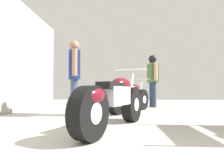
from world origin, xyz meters
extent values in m
plane|color=#A8A399|center=(0.00, 3.12, 0.00)|extent=(14.99, 14.99, 0.00)
cylinder|color=black|center=(0.13, 2.78, 0.31)|extent=(0.41, 0.65, 0.63)
cylinder|color=silver|center=(0.13, 2.78, 0.31)|extent=(0.27, 0.29, 0.24)
cylinder|color=black|center=(-0.42, 1.48, 0.31)|extent=(0.41, 0.65, 0.63)
cylinder|color=silver|center=(-0.42, 1.48, 0.31)|extent=(0.27, 0.29, 0.24)
cube|color=silver|center=(-0.15, 2.13, 0.49)|extent=(0.46, 0.67, 0.27)
ellipsoid|color=#5B0F19|center=(-0.06, 2.33, 0.66)|extent=(0.43, 0.57, 0.21)
cube|color=black|center=(-0.22, 1.97, 0.64)|extent=(0.38, 0.52, 0.10)
ellipsoid|color=#5B0F19|center=(-0.40, 1.52, 0.51)|extent=(0.40, 0.49, 0.23)
cylinder|color=silver|center=(0.11, 2.75, 0.61)|extent=(0.14, 0.25, 0.57)
cylinder|color=silver|center=(0.10, 2.71, 0.94)|extent=(0.57, 0.27, 0.04)
cylinder|color=silver|center=(-0.39, 1.91, 0.22)|extent=(0.29, 0.53, 0.09)
cylinder|color=black|center=(0.52, 4.89, 0.30)|extent=(0.49, 0.63, 0.60)
cylinder|color=silver|center=(0.52, 4.89, 0.30)|extent=(0.31, 0.31, 0.23)
cylinder|color=black|center=(-0.18, 3.73, 0.30)|extent=(0.49, 0.63, 0.60)
cylinder|color=silver|center=(-0.18, 3.73, 0.30)|extent=(0.31, 0.31, 0.23)
cube|color=silver|center=(0.17, 4.31, 0.47)|extent=(0.50, 0.63, 0.26)
ellipsoid|color=#5B0F19|center=(0.28, 4.49, 0.64)|extent=(0.46, 0.54, 0.21)
cube|color=black|center=(0.08, 4.16, 0.61)|extent=(0.41, 0.49, 0.09)
ellipsoid|color=#5B0F19|center=(-0.15, 3.77, 0.49)|extent=(0.42, 0.48, 0.22)
cylinder|color=silver|center=(0.50, 4.86, 0.58)|extent=(0.16, 0.23, 0.54)
cylinder|color=silver|center=(0.48, 4.83, 0.90)|extent=(0.52, 0.33, 0.03)
cylinder|color=silver|center=(-0.09, 4.14, 0.21)|extent=(0.34, 0.49, 0.08)
cylinder|color=#384766|center=(-1.18, 3.63, 0.41)|extent=(0.20, 0.20, 0.83)
cylinder|color=#384766|center=(-1.12, 3.44, 0.41)|extent=(0.20, 0.20, 0.83)
cube|color=navy|center=(-1.15, 3.53, 1.15)|extent=(0.37, 0.51, 0.64)
cylinder|color=#9E7051|center=(-1.23, 3.81, 1.17)|extent=(0.14, 0.14, 0.58)
cylinder|color=#9E7051|center=(-1.07, 3.26, 1.17)|extent=(0.14, 0.14, 0.58)
sphere|color=#9E7051|center=(-1.15, 3.53, 1.60)|extent=(0.23, 0.23, 0.23)
cylinder|color=#2D3851|center=(0.99, 5.84, 0.42)|extent=(0.19, 0.19, 0.85)
cylinder|color=#2D3851|center=(1.03, 5.63, 0.42)|extent=(0.19, 0.19, 0.85)
cube|color=#476638|center=(1.01, 5.73, 1.17)|extent=(0.33, 0.51, 0.65)
cylinder|color=tan|center=(0.95, 6.02, 1.20)|extent=(0.13, 0.13, 0.59)
cylinder|color=tan|center=(1.06, 5.45, 1.20)|extent=(0.13, 0.13, 0.59)
sphere|color=black|center=(1.01, 5.73, 1.63)|extent=(0.23, 0.23, 0.23)
sphere|color=black|center=(1.01, 5.73, 1.65)|extent=(0.28, 0.28, 0.28)
camera|label=1|loc=(-0.06, -0.56, 0.57)|focal=29.07mm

